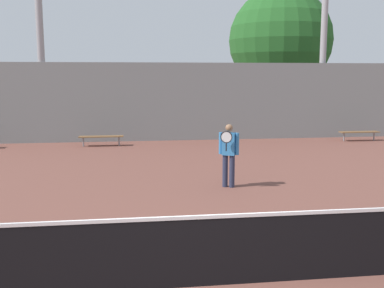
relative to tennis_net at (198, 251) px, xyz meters
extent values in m
plane|color=brown|center=(0.00, 0.00, -0.52)|extent=(100.00, 100.00, 0.00)
cube|color=black|center=(0.00, 0.00, -0.03)|extent=(12.23, 0.03, 0.98)
cube|color=white|center=(0.00, 0.00, 0.48)|extent=(12.23, 0.04, 0.05)
cylinder|color=#282D47|center=(1.54, 5.52, -0.09)|extent=(0.14, 0.14, 0.86)
cylinder|color=#282D47|center=(1.70, 5.44, -0.09)|extent=(0.14, 0.14, 0.86)
cube|color=teal|center=(1.62, 5.48, 0.63)|extent=(0.39, 0.33, 0.59)
cylinder|color=teal|center=(1.43, 5.58, 0.64)|extent=(0.10, 0.10, 0.57)
cylinder|color=teal|center=(1.82, 5.39, 0.64)|extent=(0.10, 0.10, 0.57)
sphere|color=#8E6647|center=(1.62, 5.48, 1.05)|extent=(0.19, 0.19, 0.19)
cylinder|color=black|center=(1.50, 5.23, 0.59)|extent=(0.03, 0.03, 0.22)
torus|color=black|center=(1.50, 5.23, 0.85)|extent=(0.29, 0.16, 0.31)
cylinder|color=silver|center=(1.50, 5.23, 0.85)|extent=(0.24, 0.12, 0.27)
cube|color=brown|center=(-2.16, 12.95, -0.12)|extent=(1.83, 0.40, 0.04)
cylinder|color=gray|center=(-2.89, 12.95, -0.33)|extent=(0.06, 0.06, 0.38)
cylinder|color=gray|center=(-1.43, 12.95, -0.33)|extent=(0.06, 0.06, 0.38)
cube|color=brown|center=(9.23, 12.95, -0.12)|extent=(1.79, 0.40, 0.04)
cylinder|color=gray|center=(8.52, 12.95, -0.33)|extent=(0.06, 0.06, 0.38)
cylinder|color=gray|center=(9.95, 12.95, -0.33)|extent=(0.06, 0.06, 0.38)
cylinder|color=#939399|center=(-4.68, 14.39, 4.53)|extent=(0.30, 0.30, 10.10)
cylinder|color=#939399|center=(8.05, 14.53, 4.70)|extent=(0.30, 0.30, 10.44)
cube|color=gray|center=(0.00, 14.23, 1.22)|extent=(27.05, 0.06, 3.48)
cylinder|color=brown|center=(7.87, 20.21, 0.74)|extent=(0.45, 0.45, 2.53)
sphere|color=#235B23|center=(7.87, 20.21, 4.42)|extent=(6.04, 6.04, 6.04)
camera|label=1|loc=(-0.87, -5.85, 2.40)|focal=42.00mm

